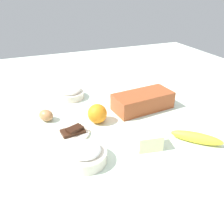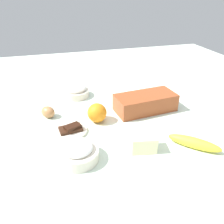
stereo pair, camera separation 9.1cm
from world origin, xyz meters
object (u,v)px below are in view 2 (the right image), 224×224
(butter_block, at_px, (143,143))
(egg_near_butter, at_px, (48,112))
(flour_bowl, at_px, (76,91))
(sugar_bowl, at_px, (78,152))
(banana, at_px, (194,143))
(orange_fruit, at_px, (97,113))
(chocolate_plate, at_px, (71,130))
(loaf_pan, at_px, (145,102))

(butter_block, relative_size, egg_near_butter, 1.34)
(flour_bowl, distance_m, sugar_bowl, 0.51)
(banana, distance_m, butter_block, 0.19)
(orange_fruit, relative_size, chocolate_plate, 0.64)
(flour_bowl, relative_size, sugar_bowl, 0.99)
(butter_block, xyz_separation_m, egg_near_butter, (-0.32, 0.33, -0.00))
(flour_bowl, xyz_separation_m, orange_fruit, (0.05, -0.28, 0.01))
(orange_fruit, bearing_deg, banana, -42.82)
(chocolate_plate, bearing_deg, banana, -27.87)
(sugar_bowl, height_order, banana, sugar_bowl)
(flour_bowl, height_order, sugar_bowl, sugar_bowl)
(loaf_pan, relative_size, sugar_bowl, 2.04)
(loaf_pan, distance_m, orange_fruit, 0.24)
(egg_near_butter, bearing_deg, banana, -36.59)
(orange_fruit, height_order, chocolate_plate, orange_fruit)
(flour_bowl, bearing_deg, sugar_bowl, -97.23)
(butter_block, bearing_deg, chocolate_plate, 142.27)
(banana, bearing_deg, orange_fruit, 137.18)
(flour_bowl, relative_size, egg_near_butter, 2.11)
(banana, height_order, butter_block, butter_block)
(orange_fruit, bearing_deg, egg_near_butter, 154.75)
(sugar_bowl, distance_m, banana, 0.42)
(chocolate_plate, bearing_deg, sugar_bowl, -88.96)
(flour_bowl, height_order, egg_near_butter, flour_bowl)
(sugar_bowl, bearing_deg, loaf_pan, 36.17)
(butter_block, bearing_deg, sugar_bowl, 176.97)
(banana, height_order, egg_near_butter, egg_near_butter)
(banana, bearing_deg, loaf_pan, 100.63)
(egg_near_butter, bearing_deg, butter_block, -46.33)
(sugar_bowl, bearing_deg, banana, -7.09)
(egg_near_butter, bearing_deg, chocolate_plate, -61.35)
(loaf_pan, height_order, banana, loaf_pan)
(butter_block, distance_m, egg_near_butter, 0.46)
(flour_bowl, xyz_separation_m, banana, (0.35, -0.56, -0.01))
(chocolate_plate, bearing_deg, flour_bowl, 78.70)
(loaf_pan, xyz_separation_m, flour_bowl, (-0.29, 0.25, -0.01))
(loaf_pan, relative_size, chocolate_plate, 2.24)
(loaf_pan, distance_m, banana, 0.32)
(orange_fruit, height_order, egg_near_butter, orange_fruit)
(orange_fruit, distance_m, butter_block, 0.26)
(banana, relative_size, butter_block, 2.11)
(loaf_pan, bearing_deg, egg_near_butter, 166.93)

